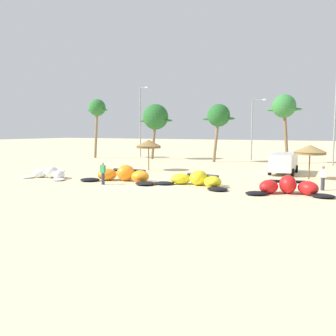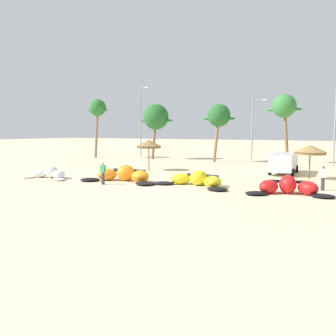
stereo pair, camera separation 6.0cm
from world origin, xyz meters
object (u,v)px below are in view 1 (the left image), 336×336
(kite_center, at_px, (288,187))
(person_near_kites, at_px, (323,178))
(kite_left, at_px, (123,175))
(palm_left_of_gap, at_px, (219,116))
(palm_leftmost, at_px, (97,109))
(kite_left_of_center, at_px, (196,180))
(palm_left, at_px, (156,117))
(beach_umbrella_near_van, at_px, (149,144))
(kite_far_left, at_px, (49,174))
(parked_car_second, at_px, (284,162))
(beach_umbrella_middle, at_px, (310,150))
(person_by_umbrellas, at_px, (103,173))
(lamppost_west_center, at_px, (253,126))
(palm_center_left, at_px, (284,107))
(lamppost_west, at_px, (141,119))

(kite_center, bearing_deg, person_near_kites, 54.99)
(kite_left, bearing_deg, palm_left_of_gap, 88.06)
(palm_leftmost, bearing_deg, palm_left_of_gap, 4.33)
(kite_left_of_center, bearing_deg, palm_left, 126.45)
(kite_left, xyz_separation_m, beach_umbrella_near_van, (-2.23, 7.57, 2.13))
(kite_far_left, height_order, palm_left_of_gap, palm_left_of_gap)
(parked_car_second, bearing_deg, beach_umbrella_middle, -50.19)
(person_by_umbrellas, distance_m, palm_left, 24.08)
(beach_umbrella_middle, bearing_deg, person_near_kites, -75.31)
(kite_left, distance_m, lamppost_west_center, 25.33)
(person_by_umbrellas, bearing_deg, lamppost_west_center, 81.36)
(palm_left, bearing_deg, kite_center, -43.95)
(beach_umbrella_near_van, relative_size, palm_left, 0.40)
(kite_left, xyz_separation_m, palm_leftmost, (-17.11, 18.25, 6.50))
(kite_center, relative_size, parked_car_second, 1.00)
(kite_far_left, height_order, kite_left_of_center, kite_left_of_center)
(kite_far_left, xyz_separation_m, kite_center, (18.64, 1.39, 0.07))
(kite_left, relative_size, person_by_umbrellas, 4.14)
(kite_left, relative_size, kite_center, 1.27)
(person_near_kites, bearing_deg, kite_center, -125.01)
(beach_umbrella_middle, distance_m, palm_center_left, 14.90)
(kite_left, relative_size, beach_umbrella_middle, 2.42)
(palm_center_left, bearing_deg, kite_far_left, -122.52)
(parked_car_second, bearing_deg, palm_center_left, 100.44)
(kite_center, distance_m, beach_umbrella_middle, 8.14)
(kite_left_of_center, relative_size, person_by_umbrellas, 3.79)
(kite_far_left, height_order, person_by_umbrellas, person_by_umbrellas)
(person_near_kites, bearing_deg, palm_center_left, 107.15)
(palm_leftmost, bearing_deg, beach_umbrella_near_van, -35.68)
(palm_leftmost, bearing_deg, beach_umbrella_middle, -19.11)
(person_by_umbrellas, distance_m, lamppost_west, 28.34)
(kite_center, relative_size, beach_umbrella_middle, 1.90)
(kite_left_of_center, bearing_deg, person_near_kites, 14.08)
(kite_left_of_center, xyz_separation_m, kite_center, (6.34, -0.49, 0.03))
(beach_umbrella_middle, xyz_separation_m, palm_leftmost, (-29.66, 10.28, 4.59))
(person_near_kites, xyz_separation_m, palm_left_of_gap, (-13.30, 17.00, 4.87))
(palm_left, height_order, lamppost_west_center, lamppost_west_center)
(kite_left, relative_size, palm_leftmost, 0.80)
(kite_far_left, relative_size, palm_center_left, 0.58)
(kite_left_of_center, xyz_separation_m, lamppost_west_center, (-2.16, 24.15, 4.17))
(kite_far_left, distance_m, person_by_umbrellas, 6.14)
(person_near_kites, bearing_deg, palm_leftmost, 153.27)
(person_near_kites, distance_m, person_by_umbrellas, 15.07)
(person_by_umbrellas, distance_m, lamppost_west_center, 27.33)
(beach_umbrella_middle, bearing_deg, kite_far_left, -153.94)
(kite_left_of_center, bearing_deg, beach_umbrella_near_van, 139.12)
(kite_left, distance_m, person_near_kites, 14.21)
(palm_left, xyz_separation_m, palm_center_left, (16.66, 1.47, 0.93))
(person_by_umbrellas, xyz_separation_m, lamppost_west, (-12.38, 25.02, 4.88))
(beach_umbrella_near_van, xyz_separation_m, palm_center_left, (10.35, 13.96, 4.06))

